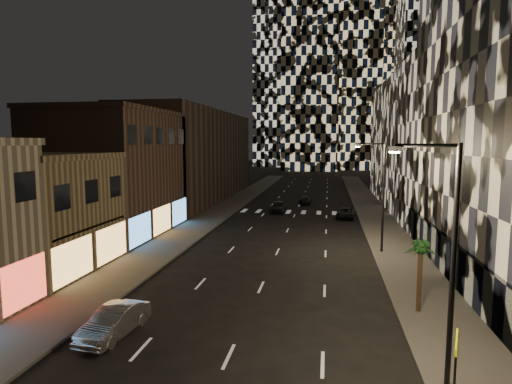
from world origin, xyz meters
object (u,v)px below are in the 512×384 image
(streetlight_near, at_px, (447,249))
(palm_tree, at_px, (421,253))
(car_dark_oncoming, at_px, (305,200))
(ped_sign, at_px, (456,356))
(car_silver_parked, at_px, (114,322))
(streetlight_far, at_px, (381,189))
(car_dark_midlane, at_px, (278,207))
(car_dark_rightlane, at_px, (346,213))

(streetlight_near, relative_size, palm_tree, 2.33)
(car_dark_oncoming, xyz_separation_m, ped_sign, (7.56, -49.98, 1.64))
(streetlight_near, height_order, car_silver_parked, streetlight_near)
(car_dark_oncoming, relative_size, ped_sign, 1.36)
(streetlight_near, distance_m, ped_sign, 3.64)
(streetlight_far, height_order, ped_sign, streetlight_far)
(streetlight_near, bearing_deg, streetlight_far, 90.00)
(streetlight_near, height_order, car_dark_oncoming, streetlight_near)
(car_dark_midlane, height_order, car_dark_rightlane, car_dark_midlane)
(palm_tree, bearing_deg, car_dark_rightlane, 95.33)
(car_silver_parked, xyz_separation_m, palm_tree, (14.80, 5.25, 2.64))
(streetlight_near, relative_size, car_silver_parked, 2.10)
(car_dark_midlane, bearing_deg, streetlight_near, -73.00)
(streetlight_far, height_order, car_silver_parked, streetlight_far)
(streetlight_near, distance_m, car_dark_rightlane, 36.56)
(ped_sign, height_order, palm_tree, palm_tree)
(streetlight_near, height_order, car_dark_rightlane, streetlight_near)
(streetlight_near, relative_size, car_dark_midlane, 2.06)
(car_dark_midlane, relative_size, palm_tree, 1.13)
(streetlight_near, xyz_separation_m, ped_sign, (-0.06, -1.87, -3.12))
(ped_sign, xyz_separation_m, palm_tree, (0.70, 9.12, 1.11))
(car_dark_midlane, height_order, ped_sign, ped_sign)
(car_dark_rightlane, distance_m, palm_tree, 29.19)
(car_dark_rightlane, xyz_separation_m, palm_tree, (2.70, -28.94, 2.72))
(car_silver_parked, distance_m, palm_tree, 15.92)
(palm_tree, bearing_deg, car_silver_parked, -160.48)
(car_dark_midlane, bearing_deg, palm_tree, -68.78)
(streetlight_near, distance_m, car_silver_parked, 15.03)
(streetlight_near, xyz_separation_m, streetlight_far, (0.00, 20.00, 0.00))
(car_dark_oncoming, height_order, ped_sign, ped_sign)
(streetlight_near, height_order, palm_tree, streetlight_near)
(streetlight_far, bearing_deg, streetlight_near, -90.00)
(car_silver_parked, xyz_separation_m, ped_sign, (14.10, -3.87, 1.52))
(car_silver_parked, bearing_deg, car_dark_midlane, 91.44)
(car_dark_oncoming, xyz_separation_m, car_dark_rightlane, (5.57, -11.92, 0.03))
(car_dark_oncoming, xyz_separation_m, palm_tree, (8.26, -40.86, 2.75))
(streetlight_far, distance_m, car_silver_parked, 23.36)
(car_silver_parked, distance_m, car_dark_rightlane, 36.26)
(car_dark_oncoming, relative_size, car_dark_rightlane, 0.91)
(streetlight_far, relative_size, car_dark_oncoming, 2.20)
(car_dark_midlane, distance_m, car_dark_rightlane, 9.24)
(streetlight_far, bearing_deg, palm_tree, -87.10)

